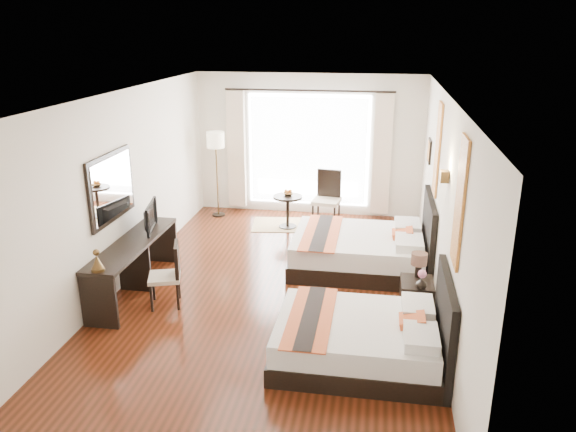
% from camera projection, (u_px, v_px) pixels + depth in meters
% --- Properties ---
extents(floor, '(4.50, 7.50, 0.01)m').
position_uv_depth(floor, '(274.00, 293.00, 8.11)').
color(floor, '#331609').
rests_on(floor, ground).
extents(ceiling, '(4.50, 7.50, 0.02)m').
position_uv_depth(ceiling, '(272.00, 97.00, 7.21)').
color(ceiling, white).
rests_on(ceiling, wall_headboard).
extents(wall_headboard, '(0.01, 7.50, 2.80)m').
position_uv_depth(wall_headboard, '(442.00, 208.00, 7.31)').
color(wall_headboard, silver).
rests_on(wall_headboard, floor).
extents(wall_desk, '(0.01, 7.50, 2.80)m').
position_uv_depth(wall_desk, '(119.00, 192.00, 8.00)').
color(wall_desk, silver).
rests_on(wall_desk, floor).
extents(wall_window, '(4.50, 0.01, 2.80)m').
position_uv_depth(wall_window, '(309.00, 145.00, 11.15)').
color(wall_window, silver).
rests_on(wall_window, floor).
extents(wall_entry, '(4.50, 0.01, 2.80)m').
position_uv_depth(wall_entry, '(179.00, 346.00, 4.16)').
color(wall_entry, silver).
rests_on(wall_entry, floor).
extents(window_glass, '(2.40, 0.02, 2.20)m').
position_uv_depth(window_glass, '(309.00, 150.00, 11.17)').
color(window_glass, white).
rests_on(window_glass, wall_window).
extents(sheer_curtain, '(2.30, 0.02, 2.10)m').
position_uv_depth(sheer_curtain, '(308.00, 151.00, 11.11)').
color(sheer_curtain, white).
rests_on(sheer_curtain, wall_window).
extents(drape_left, '(0.35, 0.14, 2.35)m').
position_uv_depth(drape_left, '(237.00, 150.00, 11.31)').
color(drape_left, '#C4AF98').
rests_on(drape_left, floor).
extents(drape_right, '(0.35, 0.14, 2.35)m').
position_uv_depth(drape_right, '(382.00, 155.00, 10.86)').
color(drape_right, '#C4AF98').
rests_on(drape_right, floor).
extents(art_panel_near, '(0.03, 0.50, 1.35)m').
position_uv_depth(art_panel_near, '(460.00, 202.00, 5.70)').
color(art_panel_near, maroon).
rests_on(art_panel_near, wall_headboard).
extents(art_panel_far, '(0.03, 0.50, 1.35)m').
position_uv_depth(art_panel_far, '(438.00, 149.00, 8.15)').
color(art_panel_far, maroon).
rests_on(art_panel_far, wall_headboard).
extents(wall_sconce, '(0.10, 0.14, 0.14)m').
position_uv_depth(wall_sconce, '(444.00, 176.00, 6.80)').
color(wall_sconce, '#49351A').
rests_on(wall_sconce, wall_headboard).
extents(mirror_frame, '(0.04, 1.25, 0.95)m').
position_uv_depth(mirror_frame, '(111.00, 187.00, 7.71)').
color(mirror_frame, black).
rests_on(mirror_frame, wall_desk).
extents(mirror_glass, '(0.01, 1.12, 0.82)m').
position_uv_depth(mirror_glass, '(113.00, 187.00, 7.70)').
color(mirror_glass, white).
rests_on(mirror_glass, mirror_frame).
extents(bed_near, '(1.93, 1.50, 1.08)m').
position_uv_depth(bed_near, '(365.00, 338.00, 6.38)').
color(bed_near, black).
rests_on(bed_near, floor).
extents(bed_far, '(2.13, 1.66, 1.20)m').
position_uv_depth(bed_far, '(364.00, 250.00, 8.83)').
color(bed_far, black).
rests_on(bed_far, floor).
extents(nightstand, '(0.42, 0.52, 0.50)m').
position_uv_depth(nightstand, '(416.00, 299.00, 7.37)').
color(nightstand, black).
rests_on(nightstand, floor).
extents(table_lamp, '(0.21, 0.21, 0.34)m').
position_uv_depth(table_lamp, '(419.00, 261.00, 7.36)').
color(table_lamp, black).
rests_on(table_lamp, nightstand).
extents(vase, '(0.18, 0.18, 0.15)m').
position_uv_depth(vase, '(421.00, 283.00, 7.08)').
color(vase, black).
rests_on(vase, nightstand).
extents(console_desk, '(0.50, 2.20, 0.76)m').
position_uv_depth(console_desk, '(135.00, 266.00, 8.05)').
color(console_desk, black).
rests_on(console_desk, floor).
extents(television, '(0.25, 0.73, 0.42)m').
position_uv_depth(television, '(147.00, 217.00, 8.33)').
color(television, black).
rests_on(television, console_desk).
extents(bronze_figurine, '(0.19, 0.19, 0.25)m').
position_uv_depth(bronze_figurine, '(97.00, 262.00, 6.95)').
color(bronze_figurine, '#49351A').
rests_on(bronze_figurine, console_desk).
extents(desk_chair, '(0.52, 0.52, 0.89)m').
position_uv_depth(desk_chair, '(167.00, 287.00, 7.66)').
color(desk_chair, '#BCAE90').
rests_on(desk_chair, floor).
extents(floor_lamp, '(0.34, 0.34, 1.70)m').
position_uv_depth(floor_lamp, '(216.00, 145.00, 10.92)').
color(floor_lamp, black).
rests_on(floor_lamp, floor).
extents(side_table, '(0.54, 0.54, 0.63)m').
position_uv_depth(side_table, '(288.00, 212.00, 10.62)').
color(side_table, black).
rests_on(side_table, floor).
extents(fruit_bowl, '(0.24, 0.24, 0.05)m').
position_uv_depth(fruit_bowl, '(288.00, 194.00, 10.55)').
color(fruit_bowl, '#402616').
rests_on(fruit_bowl, side_table).
extents(window_chair, '(0.55, 0.55, 1.06)m').
position_uv_depth(window_chair, '(326.00, 209.00, 10.73)').
color(window_chair, '#BCAE90').
rests_on(window_chair, floor).
extents(jute_rug, '(1.36, 1.01, 0.01)m').
position_uv_depth(jute_rug, '(286.00, 225.00, 10.84)').
color(jute_rug, tan).
rests_on(jute_rug, floor).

